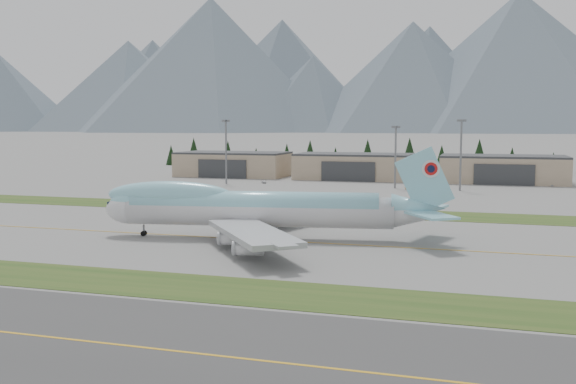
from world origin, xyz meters
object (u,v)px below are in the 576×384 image
(service_vehicle_a, at_px, (264,183))
(service_vehicle_b, at_px, (411,190))
(hangar_center, at_px, (354,166))
(hangar_right, at_px, (503,169))
(hangar_left, at_px, (233,164))
(service_vehicle_c, at_px, (552,186))
(boeing_747_freighter, at_px, (255,208))

(service_vehicle_a, relative_size, service_vehicle_b, 0.99)
(hangar_center, xyz_separation_m, service_vehicle_a, (-29.98, -30.92, -5.39))
(hangar_right, height_order, service_vehicle_b, hangar_right)
(hangar_left, distance_m, service_vehicle_c, 132.78)
(hangar_left, height_order, service_vehicle_a, hangar_left)
(hangar_left, height_order, service_vehicle_b, hangar_left)
(hangar_right, relative_size, service_vehicle_a, 12.66)
(hangar_right, bearing_deg, service_vehicle_b, -128.59)
(hangar_left, height_order, hangar_center, same)
(service_vehicle_b, bearing_deg, service_vehicle_a, 81.00)
(boeing_747_freighter, height_order, hangar_right, boeing_747_freighter)
(service_vehicle_b, bearing_deg, hangar_left, 64.24)
(service_vehicle_b, bearing_deg, hangar_center, 34.90)
(hangar_right, bearing_deg, hangar_left, 180.00)
(service_vehicle_c, bearing_deg, hangar_right, 152.41)
(hangar_right, height_order, service_vehicle_c, hangar_right)
(service_vehicle_a, bearing_deg, hangar_left, 100.75)
(service_vehicle_a, bearing_deg, service_vehicle_b, -37.31)
(service_vehicle_b, bearing_deg, hangar_right, -38.52)
(boeing_747_freighter, xyz_separation_m, service_vehicle_a, (-38.31, 117.66, -6.14))
(hangar_center, height_order, service_vehicle_a, hangar_center)
(boeing_747_freighter, xyz_separation_m, hangar_center, (-8.33, 148.58, -0.75))
(service_vehicle_b, bearing_deg, boeing_747_freighter, 169.82)
(hangar_left, bearing_deg, service_vehicle_a, -51.01)
(hangar_right, xyz_separation_m, service_vehicle_b, (-32.05, -40.17, -5.39))
(service_vehicle_a, bearing_deg, hangar_center, 17.65)
(hangar_center, bearing_deg, service_vehicle_c, -8.22)
(boeing_747_freighter, bearing_deg, service_vehicle_b, 70.71)
(hangar_right, xyz_separation_m, service_vehicle_c, (17.20, -11.15, -5.39))
(hangar_left, height_order, service_vehicle_c, hangar_left)
(service_vehicle_a, height_order, service_vehicle_b, service_vehicle_a)
(service_vehicle_c, bearing_deg, hangar_left, -179.46)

